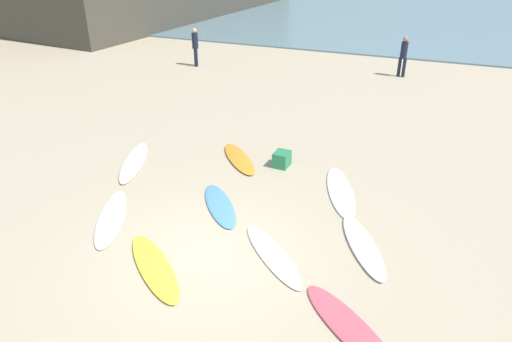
{
  "coord_description": "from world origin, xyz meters",
  "views": [
    {
      "loc": [
        3.59,
        -6.32,
        5.56
      ],
      "look_at": [
        -0.26,
        3.15,
        0.3
      ],
      "focal_mm": 32.54,
      "sensor_mm": 36.0,
      "label": 1
    }
  ],
  "objects_px": {
    "surfboard_3": "(154,267)",
    "beach_cooler": "(282,159)",
    "surfboard_4": "(341,191)",
    "beachgoer_mid": "(195,45)",
    "surfboard_1": "(134,162)",
    "surfboard_8": "(273,255)",
    "surfboard_6": "(349,327)",
    "surfboard_7": "(239,159)",
    "surfboard_0": "(111,218)",
    "beachgoer_near": "(403,55)",
    "surfboard_5": "(220,205)",
    "surfboard_2": "(363,246)"
  },
  "relations": [
    {
      "from": "surfboard_1",
      "to": "surfboard_3",
      "type": "xyz_separation_m",
      "value": [
        2.99,
        -3.58,
        -0.0
      ]
    },
    {
      "from": "surfboard_8",
      "to": "beachgoer_near",
      "type": "xyz_separation_m",
      "value": [
        0.78,
        13.9,
        0.92
      ]
    },
    {
      "from": "beachgoer_near",
      "to": "beachgoer_mid",
      "type": "relative_size",
      "value": 0.99
    },
    {
      "from": "surfboard_0",
      "to": "beachgoer_mid",
      "type": "bearing_deg",
      "value": 83.15
    },
    {
      "from": "surfboard_4",
      "to": "surfboard_6",
      "type": "xyz_separation_m",
      "value": [
        1.11,
        -4.21,
        0.0
      ]
    },
    {
      "from": "surfboard_8",
      "to": "beachgoer_mid",
      "type": "xyz_separation_m",
      "value": [
        -8.32,
        12.17,
        0.93
      ]
    },
    {
      "from": "surfboard_0",
      "to": "surfboard_4",
      "type": "relative_size",
      "value": 0.95
    },
    {
      "from": "surfboard_7",
      "to": "surfboard_6",
      "type": "bearing_deg",
      "value": -91.6
    },
    {
      "from": "beach_cooler",
      "to": "surfboard_0",
      "type": "bearing_deg",
      "value": -124.03
    },
    {
      "from": "surfboard_1",
      "to": "beachgoer_mid",
      "type": "height_order",
      "value": "beachgoer_mid"
    },
    {
      "from": "surfboard_8",
      "to": "surfboard_1",
      "type": "bearing_deg",
      "value": 107.82
    },
    {
      "from": "surfboard_7",
      "to": "beachgoer_mid",
      "type": "xyz_separation_m",
      "value": [
        -5.98,
        8.51,
        0.92
      ]
    },
    {
      "from": "surfboard_1",
      "to": "beachgoer_mid",
      "type": "bearing_deg",
      "value": 85.89
    },
    {
      "from": "surfboard_6",
      "to": "beach_cooler",
      "type": "xyz_separation_m",
      "value": [
        -2.89,
        5.02,
        0.17
      ]
    },
    {
      "from": "surfboard_1",
      "to": "beach_cooler",
      "type": "distance_m",
      "value": 4.01
    },
    {
      "from": "surfboard_3",
      "to": "surfboard_6",
      "type": "distance_m",
      "value": 3.67
    },
    {
      "from": "surfboard_3",
      "to": "surfboard_7",
      "type": "xyz_separation_m",
      "value": [
        -0.43,
        4.83,
        0.01
      ]
    },
    {
      "from": "surfboard_5",
      "to": "beachgoer_mid",
      "type": "height_order",
      "value": "beachgoer_mid"
    },
    {
      "from": "surfboard_3",
      "to": "surfboard_6",
      "type": "relative_size",
      "value": 1.03
    },
    {
      "from": "surfboard_3",
      "to": "beach_cooler",
      "type": "height_order",
      "value": "beach_cooler"
    },
    {
      "from": "surfboard_2",
      "to": "surfboard_0",
      "type": "bearing_deg",
      "value": 162.79
    },
    {
      "from": "surfboard_4",
      "to": "beachgoer_mid",
      "type": "bearing_deg",
      "value": 113.43
    },
    {
      "from": "surfboard_0",
      "to": "surfboard_2",
      "type": "height_order",
      "value": "surfboard_2"
    },
    {
      "from": "surfboard_5",
      "to": "surfboard_7",
      "type": "relative_size",
      "value": 0.95
    },
    {
      "from": "surfboard_3",
      "to": "beach_cooler",
      "type": "distance_m",
      "value": 4.99
    },
    {
      "from": "surfboard_3",
      "to": "surfboard_4",
      "type": "bearing_deg",
      "value": -172.37
    },
    {
      "from": "surfboard_0",
      "to": "surfboard_7",
      "type": "bearing_deg",
      "value": 42.32
    },
    {
      "from": "surfboard_7",
      "to": "surfboard_8",
      "type": "xyz_separation_m",
      "value": [
        2.34,
        -3.65,
        -0.01
      ]
    },
    {
      "from": "beachgoer_near",
      "to": "beach_cooler",
      "type": "xyz_separation_m",
      "value": [
        -1.91,
        -10.16,
        -0.75
      ]
    },
    {
      "from": "beachgoer_near",
      "to": "surfboard_2",
      "type": "bearing_deg",
      "value": -81.13
    },
    {
      "from": "surfboard_6",
      "to": "surfboard_3",
      "type": "bearing_deg",
      "value": -52.25
    },
    {
      "from": "surfboard_8",
      "to": "surfboard_7",
      "type": "bearing_deg",
      "value": 76.52
    },
    {
      "from": "surfboard_3",
      "to": "surfboard_5",
      "type": "relative_size",
      "value": 1.13
    },
    {
      "from": "surfboard_8",
      "to": "surfboard_3",
      "type": "bearing_deg",
      "value": 165.52
    },
    {
      "from": "surfboard_1",
      "to": "surfboard_5",
      "type": "height_order",
      "value": "surfboard_1"
    },
    {
      "from": "surfboard_3",
      "to": "surfboard_0",
      "type": "bearing_deg",
      "value": -81.21
    },
    {
      "from": "surfboard_6",
      "to": "beachgoer_near",
      "type": "relative_size",
      "value": 1.28
    },
    {
      "from": "surfboard_2",
      "to": "surfboard_3",
      "type": "distance_m",
      "value": 4.07
    },
    {
      "from": "surfboard_1",
      "to": "surfboard_2",
      "type": "distance_m",
      "value": 6.63
    },
    {
      "from": "surfboard_4",
      "to": "surfboard_8",
      "type": "distance_m",
      "value": 3.01
    },
    {
      "from": "surfboard_6",
      "to": "surfboard_7",
      "type": "xyz_separation_m",
      "value": [
        -4.1,
        4.93,
        0.01
      ]
    },
    {
      "from": "beachgoer_mid",
      "to": "surfboard_6",
      "type": "bearing_deg",
      "value": -2.44
    },
    {
      "from": "surfboard_5",
      "to": "surfboard_7",
      "type": "height_order",
      "value": "surfboard_7"
    },
    {
      "from": "surfboard_0",
      "to": "surfboard_6",
      "type": "relative_size",
      "value": 1.08
    },
    {
      "from": "surfboard_7",
      "to": "beachgoer_near",
      "type": "bearing_deg",
      "value": 31.76
    },
    {
      "from": "surfboard_6",
      "to": "surfboard_8",
      "type": "xyz_separation_m",
      "value": [
        -1.76,
        1.28,
        -0.0
      ]
    },
    {
      "from": "surfboard_5",
      "to": "surfboard_2",
      "type": "bearing_deg",
      "value": -44.69
    },
    {
      "from": "surfboard_1",
      "to": "surfboard_6",
      "type": "distance_m",
      "value": 7.61
    },
    {
      "from": "surfboard_1",
      "to": "surfboard_8",
      "type": "xyz_separation_m",
      "value": [
        4.91,
        -2.4,
        -0.01
      ]
    },
    {
      "from": "beachgoer_mid",
      "to": "surfboard_4",
      "type": "bearing_deg",
      "value": 4.89
    }
  ]
}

